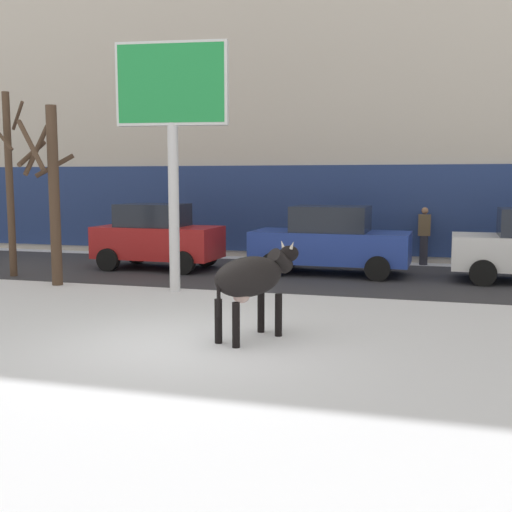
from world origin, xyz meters
The scene contains 10 objects.
ground_plane centered at (0.00, 0.00, 0.00)m, with size 120.00×120.00×0.00m, color white.
road_strip centered at (0.00, 7.49, 0.00)m, with size 60.00×5.60×0.01m, color #333338.
building_facade centered at (0.00, 14.03, 6.48)m, with size 44.00×6.10×13.00m.
cow_black centered at (0.95, 0.63, 0.99)m, with size 1.24×1.87×1.54m.
billboard centered at (-1.98, 4.32, 4.31)m, with size 2.52×0.55×5.56m.
car_red_hatchback centered at (-3.93, 7.59, 0.93)m, with size 3.53×1.98×1.86m.
car_blue_sedan centered at (1.01, 7.96, 0.91)m, with size 4.23×2.04×1.84m.
pedestrian_by_cars centered at (3.41, 10.54, 0.88)m, with size 0.36×0.24×1.73m.
bare_tree_left_lot centered at (-7.00, 5.24, 2.51)m, with size 0.83×0.89×4.79m.
bare_tree_far_back centered at (-5.15, 4.32, 2.35)m, with size 1.08×1.47×4.29m.
Camera 1 is at (3.74, -8.88, 2.55)m, focal length 44.22 mm.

